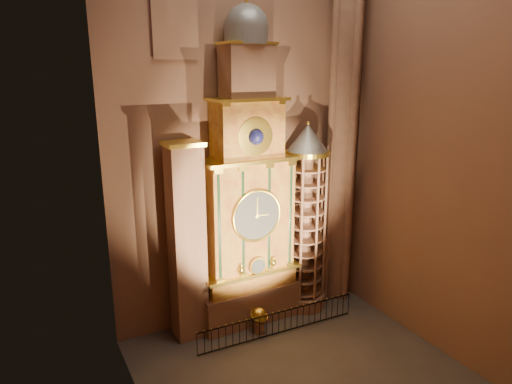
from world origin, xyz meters
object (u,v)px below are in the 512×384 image
celestial_globe (259,318)px  iron_railing (279,323)px  astronomical_clock (248,204)px  portrait_tower (187,242)px  stair_turret (305,220)px

celestial_globe → iron_railing: bearing=-40.8°
astronomical_clock → portrait_tower: bearing=179.7°
stair_turret → portrait_tower: bearing=177.7°
stair_turret → celestial_globe: (-3.66, -1.31, -4.43)m
portrait_tower → iron_railing: portrait_tower is taller
stair_turret → iron_railing: stair_turret is taller
stair_turret → iron_railing: size_ratio=1.21×
astronomical_clock → portrait_tower: size_ratio=1.64×
portrait_tower → celestial_globe: bearing=-26.1°
stair_turret → iron_railing: bearing=-145.2°
celestial_globe → iron_railing: size_ratio=0.16×
portrait_tower → celestial_globe: (3.24, -1.59, -4.31)m
portrait_tower → stair_turret: size_ratio=0.94×
portrait_tower → iron_railing: bearing=-29.4°
astronomical_clock → stair_turret: size_ratio=1.55×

